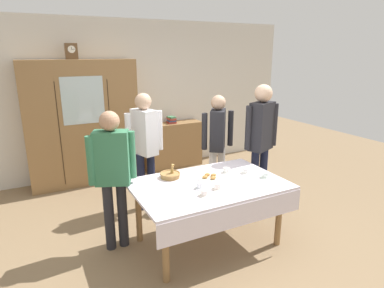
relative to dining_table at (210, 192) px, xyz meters
The scene contains 22 objects.
ground_plane 0.69m from the dining_table, 90.00° to the left, with size 12.00×12.00×0.00m, color #846B4C.
back_wall 2.97m from the dining_table, 90.00° to the left, with size 6.40×0.10×2.70m, color silver.
dining_table is the anchor object (origin of this frame).
wall_cabinet 2.77m from the dining_table, 109.16° to the left, with size 1.76×0.46×2.04m.
mantel_clock 3.15m from the dining_table, 110.61° to the left, with size 0.18×0.11×0.24m.
bookshelf_low 2.74m from the dining_table, 75.12° to the left, with size 1.14×0.35×0.86m.
book_stack 2.75m from the dining_table, 75.12° to the left, with size 0.17×0.20×0.13m.
tea_cup_center 0.33m from the dining_table, 131.42° to the right, with size 0.13×0.13×0.06m.
tea_cup_far_left 0.68m from the dining_table, 10.90° to the right, with size 0.13×0.13×0.06m.
tea_cup_mid_left 0.43m from the dining_table, 31.35° to the left, with size 0.13×0.13×0.06m.
tea_cup_back_edge 0.20m from the dining_table, 162.28° to the right, with size 0.13×0.13×0.06m.
tea_cup_near_right 0.57m from the dining_table, ahead, with size 0.13×0.13×0.06m.
tea_cup_far_right 0.19m from the dining_table, 87.72° to the right, with size 0.13×0.13×0.06m.
bread_basket 0.51m from the dining_table, 129.40° to the left, with size 0.24×0.24×0.16m.
pastry_plate 0.20m from the dining_table, 61.03° to the left, with size 0.28×0.28×0.05m.
spoon_mid_right 0.40m from the dining_table, 92.26° to the left, with size 0.12×0.02×0.01m.
spoon_far_left 0.64m from the dining_table, behind, with size 0.12×0.02×0.01m.
spoon_back_edge 0.66m from the dining_table, 28.58° to the left, with size 0.12×0.02×0.01m.
person_behind_table_left 1.29m from the dining_table, 54.85° to the left, with size 0.52×0.41×1.56m.
person_near_right_end 1.26m from the dining_table, 24.55° to the left, with size 0.52×0.32×1.74m.
person_beside_shelf 1.09m from the dining_table, 155.66° to the left, with size 0.52×0.32×1.57m.
person_by_cabinet 1.29m from the dining_table, 105.32° to the left, with size 0.52×0.40×1.63m.
Camera 1 is at (-1.70, -3.10, 2.15)m, focal length 30.44 mm.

